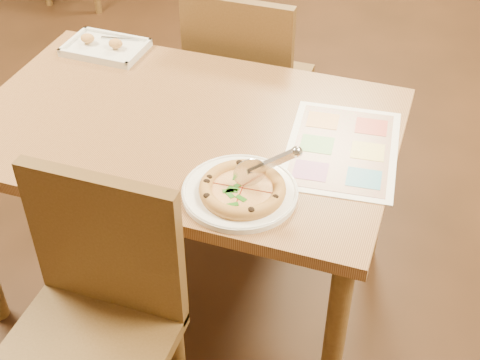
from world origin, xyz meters
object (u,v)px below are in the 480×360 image
(chair_far, at_px, (245,72))
(appetizer_tray, at_px, (105,48))
(plate, at_px, (240,192))
(menu, at_px, (342,148))
(pizza, at_px, (242,189))
(dining_table, at_px, (184,145))
(chair_near, at_px, (94,300))
(pizza_cutter, at_px, (265,166))

(chair_far, height_order, appetizer_tray, chair_far)
(plate, distance_m, menu, 0.36)
(chair_far, height_order, pizza, chair_far)
(dining_table, relative_size, appetizer_tray, 4.60)
(menu, bearing_deg, appetizer_tray, 161.91)
(chair_near, relative_size, pizza_cutter, 3.11)
(pizza, bearing_deg, chair_near, -130.78)
(appetizer_tray, bearing_deg, plate, -39.69)
(chair_near, relative_size, menu, 1.06)
(chair_far, height_order, menu, chair_far)
(chair_near, xyz_separation_m, plate, (0.28, 0.34, 0.16))
(chair_near, xyz_separation_m, appetizer_tray, (-0.44, 0.93, 0.17))
(dining_table, distance_m, chair_far, 0.61)
(chair_far, distance_m, appetizer_tray, 0.54)
(chair_far, relative_size, plate, 1.51)
(dining_table, relative_size, chair_near, 2.77)
(chair_far, xyz_separation_m, menu, (0.49, -0.58, 0.16))
(dining_table, xyz_separation_m, plate, (0.28, -0.26, 0.09))
(chair_near, height_order, pizza_cutter, chair_near)
(menu, bearing_deg, pizza_cutter, -121.06)
(plate, bearing_deg, dining_table, 136.60)
(menu, bearing_deg, pizza, -124.70)
(plate, xyz_separation_m, appetizer_tray, (-0.71, 0.59, 0.00))
(dining_table, distance_m, pizza, 0.41)
(chair_far, height_order, pizza_cutter, chair_far)
(chair_far, bearing_deg, pizza, 108.15)
(pizza_cutter, distance_m, menu, 0.32)
(plate, bearing_deg, appetizer_tray, 140.31)
(chair_far, bearing_deg, menu, 130.52)
(plate, bearing_deg, pizza, -42.89)
(pizza_cutter, bearing_deg, plate, 172.96)
(chair_far, bearing_deg, plate, 107.74)
(plate, xyz_separation_m, menu, (0.22, 0.29, -0.01))
(dining_table, distance_m, appetizer_tray, 0.55)
(dining_table, distance_m, chair_near, 0.61)
(pizza_cutter, xyz_separation_m, appetizer_tray, (-0.77, 0.56, -0.08))
(chair_near, distance_m, chair_far, 1.20)
(dining_table, xyz_separation_m, pizza, (0.29, -0.27, 0.11))
(chair_near, xyz_separation_m, chair_far, (-0.00, 1.20, 0.00))
(pizza, height_order, pizza_cutter, pizza_cutter)
(pizza, distance_m, menu, 0.36)
(appetizer_tray, distance_m, menu, 0.98)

